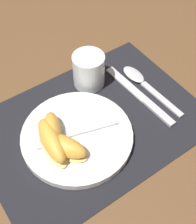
{
  "coord_description": "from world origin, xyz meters",
  "views": [
    {
      "loc": [
        -0.22,
        -0.33,
        0.55
      ],
      "look_at": [
        0.02,
        0.0,
        0.02
      ],
      "focal_mm": 50.0,
      "sensor_mm": 36.0,
      "label": 1
    }
  ],
  "objects": [
    {
      "name": "knife",
      "position": [
        0.13,
        -0.0,
        0.01
      ],
      "size": [
        0.03,
        0.22,
        0.01
      ],
      "color": "silver",
      "rests_on": "placemat"
    },
    {
      "name": "citrus_wedge_1",
      "position": [
        -0.1,
        -0.01,
        0.04
      ],
      "size": [
        0.06,
        0.12,
        0.05
      ],
      "color": "#F4DB84",
      "rests_on": "plate"
    },
    {
      "name": "ground_plane",
      "position": [
        0.0,
        0.0,
        0.0
      ],
      "size": [
        3.0,
        3.0,
        0.0
      ],
      "primitive_type": "plane",
      "color": "brown"
    },
    {
      "name": "citrus_wedge_0",
      "position": [
        -0.09,
        0.0,
        0.04
      ],
      "size": [
        0.08,
        0.11,
        0.04
      ],
      "color": "#F4DB84",
      "rests_on": "plate"
    },
    {
      "name": "juice_glass",
      "position": [
        0.06,
        0.1,
        0.04
      ],
      "size": [
        0.07,
        0.07,
        0.08
      ],
      "color": "silver",
      "rests_on": "placemat"
    },
    {
      "name": "plate",
      "position": [
        -0.05,
        -0.02,
        0.01
      ],
      "size": [
        0.23,
        0.23,
        0.02
      ],
      "color": "white",
      "rests_on": "placemat"
    },
    {
      "name": "citrus_wedge_2",
      "position": [
        -0.09,
        -0.03,
        0.04
      ],
      "size": [
        0.09,
        0.11,
        0.04
      ],
      "color": "#F4DB84",
      "rests_on": "plate"
    },
    {
      "name": "placemat",
      "position": [
        0.0,
        0.0,
        0.0
      ],
      "size": [
        0.47,
        0.34,
        0.0
      ],
      "color": "black",
      "rests_on": "ground_plane"
    },
    {
      "name": "fork",
      "position": [
        -0.06,
        -0.01,
        0.02
      ],
      "size": [
        0.18,
        0.07,
        0.0
      ],
      "color": "silver",
      "rests_on": "plate"
    },
    {
      "name": "spoon",
      "position": [
        0.16,
        0.03,
        0.01
      ],
      "size": [
        0.04,
        0.19,
        0.01
      ],
      "color": "silver",
      "rests_on": "placemat"
    }
  ]
}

